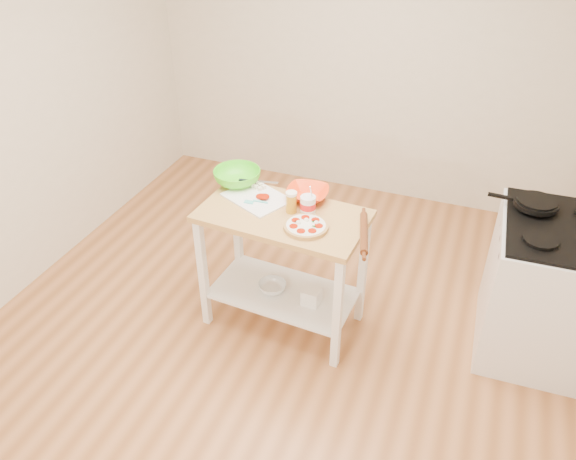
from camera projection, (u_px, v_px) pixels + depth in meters
The scene contains 15 objects.
room_shell at pixel (272, 164), 3.10m from camera, with size 4.04×4.54×2.74m.
prep_island at pixel (283, 247), 3.66m from camera, with size 1.09×0.64×0.90m.
gas_stove at pixel (547, 289), 3.57m from camera, with size 0.74×0.86×1.11m.
skillet at pixel (535, 203), 3.47m from camera, with size 0.42×0.27×0.03m.
pizza at pixel (306, 226), 3.37m from camera, with size 0.27×0.27×0.04m.
cutting_board at pixel (257, 197), 3.67m from camera, with size 0.49×0.44×0.04m.
spatula at pixel (255, 202), 3.60m from camera, with size 0.15×0.06×0.01m.
knife at pixel (253, 181), 3.82m from camera, with size 0.27×0.08×0.01m.
orange_bowl at pixel (308, 194), 3.65m from camera, with size 0.27×0.27×0.07m, color #FF4212.
green_bowl at pixel (237, 177), 3.80m from camera, with size 0.32×0.32×0.10m, color #4BDE1E.
beer_pint at pixel (291, 202), 3.49m from camera, with size 0.07×0.07×0.14m.
yogurt_tub at pixel (308, 205), 3.48m from camera, with size 0.10×0.10×0.21m.
rolling_pin at pixel (364, 233), 3.29m from camera, with size 0.05×0.05×0.40m, color #613016.
shelf_glass_bowl at pixel (272, 287), 3.87m from camera, with size 0.19×0.19×0.06m, color silver.
shelf_bin at pixel (312, 296), 3.75m from camera, with size 0.11×0.11×0.11m, color white.
Camera 1 is at (1.07, -2.56, 2.78)m, focal length 35.00 mm.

